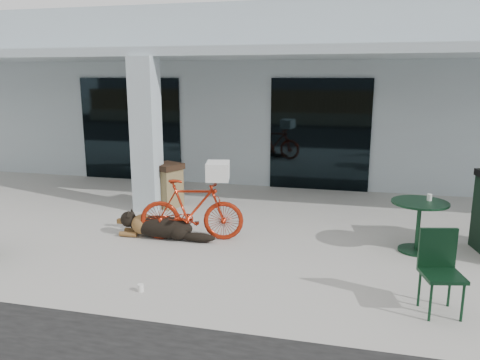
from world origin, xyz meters
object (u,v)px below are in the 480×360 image
(bicycle, at_px, (192,210))
(dog, at_px, (161,225))
(cafe_table_far, at_px, (418,227))
(trash_receptacle, at_px, (167,185))
(cafe_chair_far_a, at_px, (442,274))

(bicycle, distance_m, dog, 0.63)
(cafe_table_far, bearing_deg, dog, -174.98)
(cafe_table_far, xyz_separation_m, trash_receptacle, (-4.87, 1.53, 0.06))
(bicycle, distance_m, cafe_table_far, 3.68)
(bicycle, bearing_deg, trash_receptacle, 20.66)
(cafe_table_far, bearing_deg, bicycle, -174.79)
(dog, distance_m, trash_receptacle, 2.02)
(cafe_chair_far_a, xyz_separation_m, trash_receptacle, (-4.88, 3.60, -0.02))
(bicycle, height_order, dog, bicycle)
(dog, bearing_deg, cafe_chair_far_a, -23.60)
(bicycle, relative_size, trash_receptacle, 1.87)
(dog, xyz_separation_m, trash_receptacle, (-0.65, 1.90, 0.25))
(bicycle, relative_size, cafe_chair_far_a, 1.78)
(bicycle, xyz_separation_m, trash_receptacle, (-1.21, 1.86, -0.06))
(cafe_table_far, bearing_deg, cafe_chair_far_a, -89.59)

